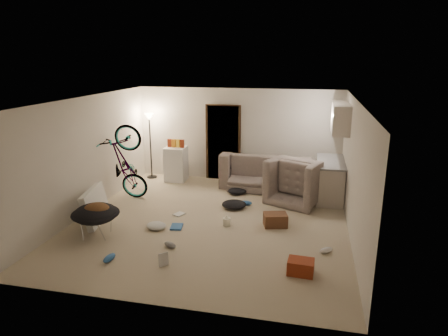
% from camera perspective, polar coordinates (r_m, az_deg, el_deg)
% --- Properties ---
extents(floor, '(5.50, 6.00, 0.02)m').
position_cam_1_polar(floor, '(8.38, -1.85, -7.62)').
color(floor, '#BCAC90').
rests_on(floor, ground).
extents(ceiling, '(5.50, 6.00, 0.02)m').
position_cam_1_polar(ceiling, '(7.74, -2.01, 9.78)').
color(ceiling, white).
rests_on(ceiling, wall_back).
extents(wall_back, '(5.50, 0.02, 2.50)m').
position_cam_1_polar(wall_back, '(10.84, 2.03, 4.73)').
color(wall_back, silver).
rests_on(wall_back, floor).
extents(wall_front, '(5.50, 0.02, 2.50)m').
position_cam_1_polar(wall_front, '(5.26, -10.14, -7.53)').
color(wall_front, silver).
rests_on(wall_front, floor).
extents(wall_left, '(0.02, 6.00, 2.50)m').
position_cam_1_polar(wall_left, '(9.04, -19.14, 1.66)').
color(wall_left, silver).
rests_on(wall_left, floor).
extents(wall_right, '(0.02, 6.00, 2.50)m').
position_cam_1_polar(wall_right, '(7.78, 18.18, -0.43)').
color(wall_right, silver).
rests_on(wall_right, floor).
extents(doorway, '(0.85, 0.10, 2.04)m').
position_cam_1_polar(doorway, '(10.92, -0.09, 3.60)').
color(doorway, black).
rests_on(doorway, floor).
extents(door_trim, '(0.97, 0.04, 2.10)m').
position_cam_1_polar(door_trim, '(10.90, -0.12, 3.56)').
color(door_trim, '#362313').
rests_on(door_trim, floor).
extents(floor_lamp, '(0.28, 0.28, 1.81)m').
position_cam_1_polar(floor_lamp, '(11.17, -10.56, 5.10)').
color(floor_lamp, black).
rests_on(floor_lamp, floor).
extents(kitchen_counter, '(0.60, 1.50, 0.88)m').
position_cam_1_polar(kitchen_counter, '(9.89, 14.86, -1.70)').
color(kitchen_counter, beige).
rests_on(kitchen_counter, floor).
extents(counter_top, '(0.64, 1.54, 0.04)m').
position_cam_1_polar(counter_top, '(9.77, 15.05, 0.88)').
color(counter_top, gray).
rests_on(counter_top, kitchen_counter).
extents(kitchen_uppers, '(0.38, 1.40, 0.65)m').
position_cam_1_polar(kitchen_uppers, '(9.58, 16.27, 6.92)').
color(kitchen_uppers, beige).
rests_on(kitchen_uppers, wall_right).
extents(sofa, '(2.33, 0.99, 0.67)m').
position_cam_1_polar(sofa, '(10.40, 6.00, -1.01)').
color(sofa, '#363D36').
rests_on(sofa, floor).
extents(armchair, '(1.50, 1.43, 0.77)m').
position_cam_1_polar(armchair, '(9.59, 10.87, -2.34)').
color(armchair, '#363D36').
rests_on(armchair, floor).
extents(bicycle, '(1.89, 0.88, 1.08)m').
position_cam_1_polar(bicycle, '(9.74, -13.83, -1.59)').
color(bicycle, black).
rests_on(bicycle, floor).
extents(book_asset, '(0.29, 0.29, 0.02)m').
position_cam_1_polar(book_asset, '(6.75, -9.29, -13.76)').
color(book_asset, maroon).
rests_on(book_asset, floor).
extents(mini_fridge, '(0.56, 0.56, 0.93)m').
position_cam_1_polar(mini_fridge, '(10.99, -6.86, 0.59)').
color(mini_fridge, white).
rests_on(mini_fridge, floor).
extents(snack_box_0, '(0.11, 0.08, 0.30)m').
position_cam_1_polar(snack_box_0, '(10.92, -7.79, 3.34)').
color(snack_box_0, maroon).
rests_on(snack_box_0, mini_fridge).
extents(snack_box_1, '(0.11, 0.08, 0.30)m').
position_cam_1_polar(snack_box_1, '(10.88, -7.20, 3.32)').
color(snack_box_1, orange).
rests_on(snack_box_1, mini_fridge).
extents(snack_box_2, '(0.10, 0.08, 0.30)m').
position_cam_1_polar(snack_box_2, '(10.84, -6.60, 3.29)').
color(snack_box_2, gold).
rests_on(snack_box_2, mini_fridge).
extents(snack_box_3, '(0.10, 0.08, 0.30)m').
position_cam_1_polar(snack_box_3, '(10.81, -5.99, 3.27)').
color(snack_box_3, maroon).
rests_on(snack_box_3, mini_fridge).
extents(saucer_chair, '(0.89, 0.89, 0.63)m').
position_cam_1_polar(saucer_chair, '(7.94, -17.83, -6.78)').
color(saucer_chair, silver).
rests_on(saucer_chair, floor).
extents(hoodie, '(0.54, 0.48, 0.22)m').
position_cam_1_polar(hoodie, '(7.82, -17.74, -5.59)').
color(hoodie, brown).
rests_on(hoodie, saucer_chair).
extents(sofa_drape, '(0.62, 0.54, 0.28)m').
position_cam_1_polar(sofa_drape, '(10.48, 0.87, 0.38)').
color(sofa_drape, black).
rests_on(sofa_drape, sofa).
extents(tv_box, '(0.48, 1.11, 0.72)m').
position_cam_1_polar(tv_box, '(8.60, -17.92, -5.16)').
color(tv_box, silver).
rests_on(tv_box, floor).
extents(drink_case_a, '(0.53, 0.44, 0.26)m').
position_cam_1_polar(drink_case_a, '(8.15, 7.34, -7.36)').
color(drink_case_a, brown).
rests_on(drink_case_a, floor).
extents(drink_case_b, '(0.42, 0.32, 0.23)m').
position_cam_1_polar(drink_case_b, '(6.56, 10.90, -13.70)').
color(drink_case_b, maroon).
rests_on(drink_case_b, floor).
extents(juicer, '(0.16, 0.16, 0.23)m').
position_cam_1_polar(juicer, '(8.12, 0.41, -7.61)').
color(juicer, beige).
rests_on(juicer, floor).
extents(newspaper, '(0.62, 0.60, 0.01)m').
position_cam_1_polar(newspaper, '(10.27, 2.60, -3.10)').
color(newspaper, silver).
rests_on(newspaper, floor).
extents(book_blue, '(0.28, 0.34, 0.03)m').
position_cam_1_polar(book_blue, '(8.12, -6.79, -8.33)').
color(book_blue, '#2E62A9').
rests_on(book_blue, floor).
extents(book_white, '(0.26, 0.29, 0.02)m').
position_cam_1_polar(book_white, '(8.74, -6.43, -6.56)').
color(book_white, silver).
rests_on(book_white, floor).
extents(shoe_0, '(0.31, 0.15, 0.11)m').
position_cam_1_polar(shoe_0, '(9.21, 3.08, -5.01)').
color(shoe_0, '#2E62A9').
rests_on(shoe_0, floor).
extents(shoe_2, '(0.16, 0.31, 0.11)m').
position_cam_1_polar(shoe_2, '(7.10, -16.06, -12.24)').
color(shoe_2, '#2E62A9').
rests_on(shoe_2, floor).
extents(shoe_3, '(0.29, 0.22, 0.10)m').
position_cam_1_polar(shoe_3, '(7.33, -7.71, -10.82)').
color(shoe_3, slate).
rests_on(shoe_3, floor).
extents(shoe_4, '(0.28, 0.25, 0.10)m').
position_cam_1_polar(shoe_4, '(7.30, 14.37, -11.31)').
color(shoe_4, white).
rests_on(shoe_4, floor).
extents(clothes_lump_a, '(0.63, 0.56, 0.18)m').
position_cam_1_polar(clothes_lump_a, '(9.02, 1.44, -5.22)').
color(clothes_lump_a, black).
rests_on(clothes_lump_a, floor).
extents(clothes_lump_b, '(0.64, 0.64, 0.15)m').
position_cam_1_polar(clothes_lump_b, '(9.96, 1.93, -3.27)').
color(clothes_lump_b, black).
rests_on(clothes_lump_b, floor).
extents(clothes_lump_c, '(0.49, 0.45, 0.13)m').
position_cam_1_polar(clothes_lump_c, '(8.10, -9.65, -8.13)').
color(clothes_lump_c, silver).
rests_on(clothes_lump_c, floor).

